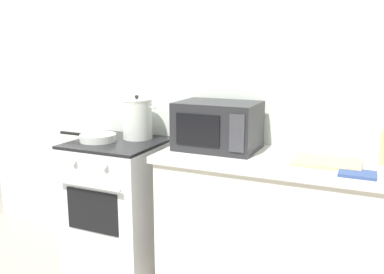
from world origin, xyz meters
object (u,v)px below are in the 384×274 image
object	(u,v)px
stock_pot	(137,119)
oven_mitt	(357,174)
stove	(119,204)
frying_pan	(97,138)
cutting_board	(327,162)
microwave	(218,126)

from	to	relation	value
stock_pot	oven_mitt	bearing A→B (deg)	-11.47
stove	frying_pan	xyz separation A→B (m)	(-0.13, -0.05, 0.48)
cutting_board	stove	bearing A→B (deg)	-179.95
stock_pot	cutting_board	world-z (taller)	stock_pot
stock_pot	oven_mitt	world-z (taller)	stock_pot
stove	cutting_board	xyz separation A→B (m)	(1.39, 0.00, 0.47)
frying_pan	oven_mitt	world-z (taller)	frying_pan
stove	microwave	distance (m)	0.94
stock_pot	frying_pan	bearing A→B (deg)	-137.83
stock_pot	microwave	xyz separation A→B (m)	(0.63, -0.06, 0.01)
stove	oven_mitt	world-z (taller)	oven_mitt
stock_pot	oven_mitt	xyz separation A→B (m)	(1.47, -0.30, -0.13)
stock_pot	cutting_board	xyz separation A→B (m)	(1.31, -0.14, -0.13)
cutting_board	oven_mitt	world-z (taller)	cutting_board
microwave	oven_mitt	world-z (taller)	microwave
stock_pot	cutting_board	distance (m)	1.32
microwave	oven_mitt	bearing A→B (deg)	-15.80
frying_pan	stock_pot	bearing A→B (deg)	42.17
stock_pot	frying_pan	world-z (taller)	stock_pot
cutting_board	frying_pan	bearing A→B (deg)	-178.08
microwave	oven_mitt	distance (m)	0.89
microwave	oven_mitt	xyz separation A→B (m)	(0.84, -0.24, -0.14)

